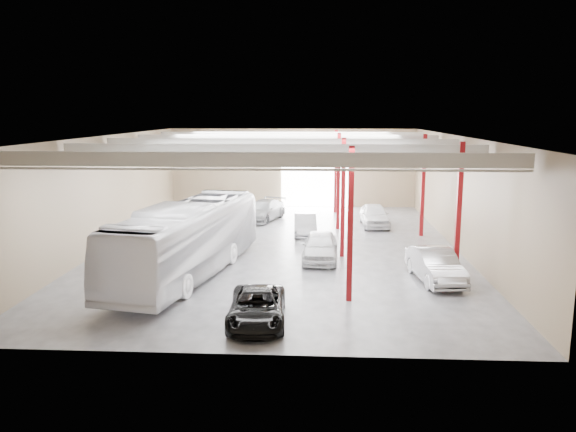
# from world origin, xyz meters

# --- Properties ---
(depot_shell) EXTENTS (22.12, 32.12, 7.06)m
(depot_shell) POSITION_xyz_m (0.13, 0.48, 4.98)
(depot_shell) COLOR #47484D
(depot_shell) RESTS_ON ground
(coach_bus) EXTENTS (5.73, 14.16, 3.84)m
(coach_bus) POSITION_xyz_m (-4.40, -6.32, 1.92)
(coach_bus) COLOR white
(coach_bus) RESTS_ON ground
(black_sedan) EXTENTS (2.50, 4.98, 1.35)m
(black_sedan) POSITION_xyz_m (-0.06, -13.00, 0.68)
(black_sedan) COLOR black
(black_sedan) RESTS_ON ground
(car_row_a) EXTENTS (2.14, 4.96, 1.67)m
(car_row_a) POSITION_xyz_m (2.50, -3.00, 0.83)
(car_row_a) COLOR silver
(car_row_a) RESTS_ON ground
(car_row_b) EXTENTS (1.73, 4.44, 1.44)m
(car_row_b) POSITION_xyz_m (1.46, 3.88, 0.72)
(car_row_b) COLOR #ADADB2
(car_row_b) RESTS_ON ground
(car_row_c) EXTENTS (3.74, 5.81, 1.57)m
(car_row_c) POSITION_xyz_m (-2.00, 9.08, 0.78)
(car_row_c) COLOR gray
(car_row_c) RESTS_ON ground
(car_right_near) EXTENTS (2.39, 5.25, 1.67)m
(car_right_near) POSITION_xyz_m (8.30, -6.74, 0.83)
(car_right_near) COLOR #AAAAAF
(car_right_near) RESTS_ON ground
(car_right_far) EXTENTS (2.09, 4.90, 1.65)m
(car_right_far) POSITION_xyz_m (6.58, 7.25, 0.83)
(car_right_far) COLOR white
(car_right_far) RESTS_ON ground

